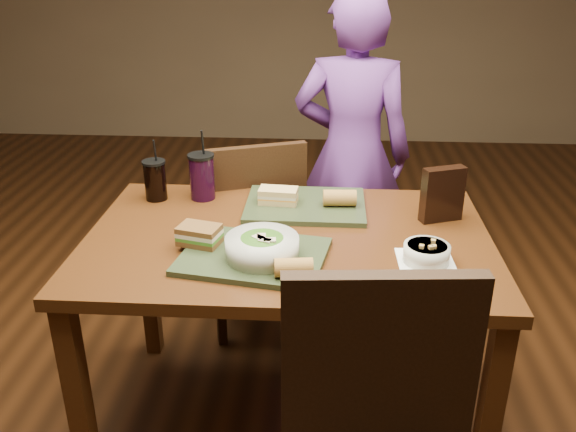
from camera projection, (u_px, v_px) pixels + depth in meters
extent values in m
plane|color=#381C0B|center=(288.00, 416.00, 2.27)|extent=(6.00, 6.00, 0.00)
cube|color=#45230D|center=(79.00, 404.00, 1.81)|extent=(0.06, 0.06, 0.71)
cube|color=#45230D|center=(488.00, 423.00, 1.75)|extent=(0.06, 0.06, 0.71)
cube|color=#45230D|center=(148.00, 278.00, 2.50)|extent=(0.06, 0.06, 0.71)
cube|color=#45230D|center=(444.00, 288.00, 2.43)|extent=(0.06, 0.06, 0.71)
cube|color=#45230D|center=(288.00, 241.00, 1.97)|extent=(1.30, 0.85, 0.04)
cube|color=black|center=(379.00, 376.00, 1.34)|extent=(0.43, 0.07, 0.51)
cube|color=black|center=(263.00, 241.00, 2.66)|extent=(0.51, 0.51, 0.04)
cube|color=black|center=(257.00, 203.00, 2.39)|extent=(0.38, 0.17, 0.47)
cube|color=black|center=(221.00, 303.00, 2.61)|extent=(0.04, 0.04, 0.40)
cube|color=black|center=(300.00, 306.00, 2.59)|extent=(0.04, 0.04, 0.40)
cube|color=black|center=(232.00, 265.00, 2.91)|extent=(0.04, 0.04, 0.40)
cube|color=black|center=(303.00, 267.00, 2.89)|extent=(0.04, 0.04, 0.40)
imported|color=#632F81|center=(352.00, 155.00, 2.76)|extent=(0.58, 0.42, 1.46)
cube|color=#29331C|center=(254.00, 256.00, 1.81)|extent=(0.47, 0.39, 0.02)
cube|color=#29331C|center=(305.00, 205.00, 2.16)|extent=(0.42, 0.32, 0.02)
cylinder|color=silver|center=(262.00, 247.00, 1.78)|extent=(0.22, 0.22, 0.06)
ellipsoid|color=#427219|center=(262.00, 243.00, 1.77)|extent=(0.18, 0.18, 0.05)
cube|color=beige|center=(265.00, 241.00, 1.74)|extent=(0.04, 0.03, 0.01)
cube|color=beige|center=(270.00, 240.00, 1.74)|extent=(0.04, 0.03, 0.01)
cube|color=beige|center=(259.00, 238.00, 1.75)|extent=(0.04, 0.04, 0.01)
cube|color=beige|center=(261.00, 237.00, 1.76)|extent=(0.03, 0.04, 0.01)
cube|color=white|center=(426.00, 262.00, 1.80)|extent=(0.17, 0.17, 0.00)
cylinder|color=silver|center=(426.00, 253.00, 1.78)|extent=(0.14, 0.14, 0.05)
cylinder|color=black|center=(427.00, 247.00, 1.78)|extent=(0.12, 0.12, 0.01)
cube|color=#B28947|center=(422.00, 247.00, 1.75)|extent=(0.02, 0.02, 0.01)
cube|color=#B28947|center=(433.00, 241.00, 1.79)|extent=(0.02, 0.02, 0.01)
cube|color=#B28947|center=(431.00, 247.00, 1.75)|extent=(0.02, 0.02, 0.01)
cube|color=#B28947|center=(434.00, 247.00, 1.75)|extent=(0.01, 0.01, 0.01)
cube|color=#593819|center=(200.00, 241.00, 1.87)|extent=(0.14, 0.11, 0.02)
cube|color=#3F721E|center=(200.00, 237.00, 1.86)|extent=(0.14, 0.11, 0.01)
cube|color=beige|center=(199.00, 233.00, 1.86)|extent=(0.14, 0.11, 0.01)
cube|color=#593819|center=(199.00, 229.00, 1.85)|extent=(0.14, 0.11, 0.02)
cube|color=tan|center=(278.00, 200.00, 2.16)|extent=(0.14, 0.08, 0.02)
cube|color=orange|center=(278.00, 197.00, 2.15)|extent=(0.14, 0.08, 0.01)
cube|color=beige|center=(278.00, 195.00, 2.15)|extent=(0.14, 0.08, 0.01)
cube|color=tan|center=(278.00, 191.00, 2.14)|extent=(0.14, 0.08, 0.02)
cylinder|color=#AD7533|center=(294.00, 267.00, 1.68)|extent=(0.11, 0.07, 0.05)
cylinder|color=#AD7533|center=(340.00, 198.00, 2.13)|extent=(0.12, 0.06, 0.06)
cylinder|color=black|center=(155.00, 181.00, 2.21)|extent=(0.08, 0.08, 0.14)
cylinder|color=black|center=(154.00, 162.00, 2.18)|extent=(0.08, 0.08, 0.01)
cylinder|color=black|center=(155.00, 151.00, 2.16)|extent=(0.01, 0.02, 0.09)
cylinder|color=black|center=(202.00, 178.00, 2.22)|extent=(0.09, 0.09, 0.16)
cylinder|color=black|center=(201.00, 156.00, 2.18)|extent=(0.10, 0.10, 0.01)
cylinder|color=black|center=(203.00, 144.00, 2.16)|extent=(0.01, 0.03, 0.10)
cube|color=black|center=(442.00, 194.00, 2.03)|extent=(0.15, 0.09, 0.19)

